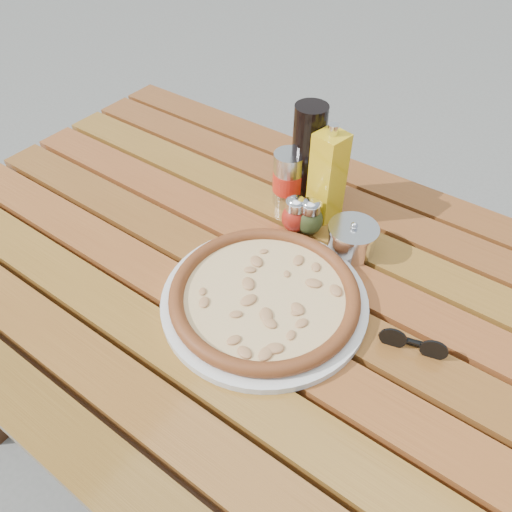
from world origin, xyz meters
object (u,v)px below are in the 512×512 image
Objects in this scene: parmesan_tin at (352,239)px; pepper_shaker at (295,215)px; table at (250,300)px; plate at (264,300)px; sunglasses at (413,344)px; oregano_shaker at (310,217)px; soda_can at (289,179)px; olive_oil_cruet at (327,176)px; pizza at (264,294)px; dark_bottle at (308,156)px.

pepper_shaker is at bearing -174.69° from parmesan_tin.
table is 3.89× the size of plate.
pepper_shaker reaches higher than sunglasses.
oregano_shaker reaches higher than plate.
olive_oil_cruet is (0.08, 0.01, 0.04)m from soda_can.
soda_can is (-0.13, 0.26, 0.05)m from plate.
parmesan_tin is (0.12, 0.16, 0.11)m from table.
table is 0.12m from pizza.
plate is 0.22m from parmesan_tin.
parmesan_tin is at bearing 127.52° from sunglasses.
pepper_shaker reaches higher than pizza.
pizza reaches higher than table.
olive_oil_cruet is 0.37m from sunglasses.
parmesan_tin reaches higher than table.
sunglasses is at bearing 13.40° from pizza.
plate is 4.39× the size of oregano_shaker.
pepper_shaker is 0.03m from oregano_shaker.
olive_oil_cruet is (0.02, 0.08, 0.06)m from pepper_shaker.
olive_oil_cruet is at bearing 73.24° from pepper_shaker.
dark_bottle reaches higher than pepper_shaker.
plate is 3.28× the size of sunglasses.
pizza is 0.21m from parmesan_tin.
pepper_shaker and oregano_shaker have the same top height.
soda_can is 0.57× the size of olive_oil_cruet.
parmesan_tin is at bearing 74.35° from plate.
pepper_shaker is 0.79× the size of parmesan_tin.
oregano_shaker is at bearing -33.14° from soda_can.
dark_bottle is at bearing 161.52° from olive_oil_cruet.
sunglasses is at bearing -27.29° from oregano_shaker.
pepper_shaker is at bearing -69.45° from dark_bottle.
olive_oil_cruet reaches higher than oregano_shaker.
oregano_shaker is at bearing 138.02° from sunglasses.
oregano_shaker reaches higher than sunglasses.
soda_can is at bearing -133.13° from dark_bottle.
olive_oil_cruet is at bearing 93.31° from oregano_shaker.
olive_oil_cruet is 2.02× the size of parmesan_tin.
parmesan_tin is at bearing -17.33° from soda_can.
plate is 0.21m from oregano_shaker.
olive_oil_cruet reaches higher than pepper_shaker.
parmesan_tin is at bearing 53.76° from table.
pizza is at bearing -71.93° from pepper_shaker.
soda_can reaches higher than parmesan_tin.
sunglasses is at bearing 13.40° from plate.
pepper_shaker is at bearing 108.07° from pizza.
table is at bearing -95.48° from olive_oil_cruet.
plate is 0.29m from olive_oil_cruet.
table is at bearing -81.62° from dark_bottle.
pizza is 1.80× the size of olive_oil_cruet.
pizza is at bearing -33.69° from table.
pepper_shaker is at bearing -106.76° from olive_oil_cruet.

